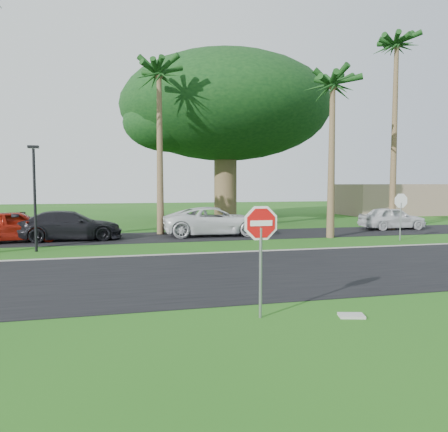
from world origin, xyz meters
TOP-DOWN VIEW (x-y plane):
  - ground at (0.00, 0.00)m, footprint 120.00×120.00m
  - road at (0.00, 2.00)m, footprint 120.00×8.00m
  - parking_strip at (0.00, 12.50)m, footprint 120.00×5.00m
  - curb at (0.00, 6.05)m, footprint 120.00×0.12m
  - stop_sign_near at (0.50, -3.00)m, footprint 1.05×0.07m
  - stop_sign_far at (12.00, 8.00)m, footprint 1.05×0.07m
  - palm_center at (0.00, 14.00)m, footprint 5.00×5.00m
  - palm_right_near at (9.00, 10.00)m, footprint 5.00×5.00m
  - palm_right_far at (15.00, 13.00)m, footprint 5.00×5.00m
  - canopy_tree at (6.00, 22.00)m, footprint 16.50×16.50m
  - streetlight_right at (-6.00, 8.50)m, footprint 0.45×0.25m
  - building_far at (24.00, 26.00)m, footprint 10.00×6.00m
  - car_red at (-7.56, 12.09)m, footprint 5.02×2.57m
  - car_dark at (-4.93, 12.20)m, footprint 5.37×2.26m
  - car_minivan at (2.97, 12.51)m, footprint 6.02×2.97m
  - car_pickup at (15.06, 13.08)m, footprint 4.35×1.76m
  - utility_slab at (2.48, -3.45)m, footprint 0.62×0.48m

SIDE VIEW (x-z plane):
  - ground at x=0.00m, z-range 0.00..0.00m
  - road at x=0.00m, z-range 0.00..0.02m
  - parking_strip at x=0.00m, z-range 0.00..0.02m
  - curb at x=0.00m, z-range 0.00..0.06m
  - utility_slab at x=2.48m, z-range 0.00..0.06m
  - car_pickup at x=15.06m, z-range 0.00..1.48m
  - car_dark at x=-4.93m, z-range 0.00..1.55m
  - car_red at x=-7.56m, z-range 0.00..1.64m
  - car_minivan at x=2.97m, z-range 0.00..1.64m
  - building_far at x=24.00m, z-range 0.00..3.00m
  - stop_sign_near at x=0.50m, z-range 0.46..3.09m
  - stop_sign_far at x=12.00m, z-range 0.46..3.09m
  - streetlight_right at x=-6.00m, z-range 0.33..4.97m
  - palm_right_near at x=9.00m, z-range 3.44..12.94m
  - canopy_tree at x=6.00m, z-range 2.39..15.51m
  - palm_center at x=0.00m, z-range 3.91..14.41m
  - palm_right_far at x=15.00m, z-range 5.08..18.08m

